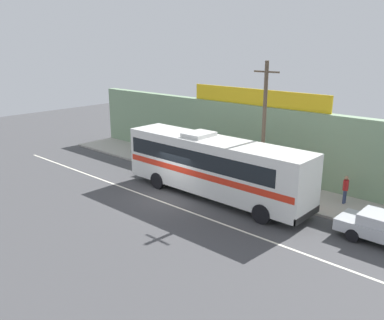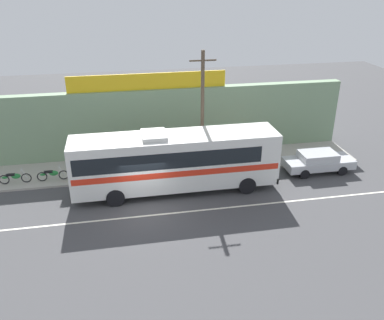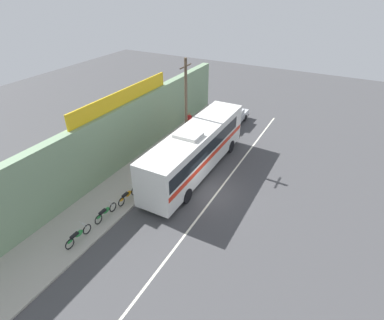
{
  "view_description": "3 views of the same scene",
  "coord_description": "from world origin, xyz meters",
  "px_view_note": "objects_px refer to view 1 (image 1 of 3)",
  "views": [
    {
      "loc": [
        16.25,
        -15.84,
        8.86
      ],
      "look_at": [
        0.7,
        1.27,
        2.17
      ],
      "focal_mm": 37.92,
      "sensor_mm": 36.0,
      "label": 1
    },
    {
      "loc": [
        -1.07,
        -19.74,
        12.1
      ],
      "look_at": [
        3.15,
        2.59,
        1.53
      ],
      "focal_mm": 38.18,
      "sensor_mm": 36.0,
      "label": 2
    },
    {
      "loc": [
        -15.66,
        -7.34,
        13.08
      ],
      "look_at": [
        1.4,
        1.8,
        1.33
      ],
      "focal_mm": 28.73,
      "sensor_mm": 36.0,
      "label": 3
    }
  ],
  "objects_px": {
    "intercity_bus": "(213,164)",
    "utility_pole": "(264,128)",
    "pedestrian_far_left": "(230,168)",
    "pedestrian_near_shop": "(346,188)",
    "motorcycle_orange": "(158,157)",
    "motorcycle_purple": "(138,152)",
    "motorcycle_black": "(175,163)"
  },
  "relations": [
    {
      "from": "intercity_bus",
      "to": "utility_pole",
      "type": "xyz_separation_m",
      "value": [
        2.09,
        1.95,
        2.11
      ]
    },
    {
      "from": "pedestrian_far_left",
      "to": "pedestrian_near_shop",
      "type": "bearing_deg",
      "value": 9.97
    },
    {
      "from": "utility_pole",
      "to": "motorcycle_orange",
      "type": "distance_m",
      "value": 10.13
    },
    {
      "from": "motorcycle_purple",
      "to": "pedestrian_far_left",
      "type": "distance_m",
      "value": 8.85
    },
    {
      "from": "pedestrian_near_shop",
      "to": "motorcycle_orange",
      "type": "bearing_deg",
      "value": -173.52
    },
    {
      "from": "motorcycle_purple",
      "to": "motorcycle_black",
      "type": "height_order",
      "value": "same"
    },
    {
      "from": "motorcycle_purple",
      "to": "pedestrian_near_shop",
      "type": "height_order",
      "value": "pedestrian_near_shop"
    },
    {
      "from": "motorcycle_orange",
      "to": "intercity_bus",
      "type": "bearing_deg",
      "value": -18.13
    },
    {
      "from": "intercity_bus",
      "to": "pedestrian_near_shop",
      "type": "bearing_deg",
      "value": 32.03
    },
    {
      "from": "intercity_bus",
      "to": "pedestrian_near_shop",
      "type": "xyz_separation_m",
      "value": [
        6.34,
        3.97,
        -0.99
      ]
    },
    {
      "from": "intercity_bus",
      "to": "pedestrian_far_left",
      "type": "relative_size",
      "value": 7.67
    },
    {
      "from": "intercity_bus",
      "to": "motorcycle_purple",
      "type": "bearing_deg",
      "value": 165.84
    },
    {
      "from": "pedestrian_far_left",
      "to": "intercity_bus",
      "type": "bearing_deg",
      "value": -74.36
    },
    {
      "from": "pedestrian_near_shop",
      "to": "intercity_bus",
      "type": "bearing_deg",
      "value": -147.97
    },
    {
      "from": "intercity_bus",
      "to": "motorcycle_orange",
      "type": "relative_size",
      "value": 6.29
    },
    {
      "from": "motorcycle_black",
      "to": "pedestrian_far_left",
      "type": "bearing_deg",
      "value": 5.58
    },
    {
      "from": "motorcycle_orange",
      "to": "pedestrian_far_left",
      "type": "bearing_deg",
      "value": 2.67
    },
    {
      "from": "intercity_bus",
      "to": "motorcycle_black",
      "type": "height_order",
      "value": "intercity_bus"
    },
    {
      "from": "utility_pole",
      "to": "motorcycle_purple",
      "type": "bearing_deg",
      "value": 177.71
    },
    {
      "from": "motorcycle_orange",
      "to": "motorcycle_purple",
      "type": "xyz_separation_m",
      "value": [
        -2.23,
        0.01,
        0.0
      ]
    },
    {
      "from": "motorcycle_black",
      "to": "intercity_bus",
      "type": "bearing_deg",
      "value": -22.86
    },
    {
      "from": "motorcycle_orange",
      "to": "motorcycle_purple",
      "type": "height_order",
      "value": "same"
    },
    {
      "from": "motorcycle_purple",
      "to": "pedestrian_near_shop",
      "type": "xyz_separation_m",
      "value": [
        15.94,
        1.55,
        0.51
      ]
    },
    {
      "from": "motorcycle_orange",
      "to": "pedestrian_far_left",
      "type": "xyz_separation_m",
      "value": [
        6.6,
        0.31,
        0.48
      ]
    },
    {
      "from": "pedestrian_far_left",
      "to": "pedestrian_near_shop",
      "type": "xyz_separation_m",
      "value": [
        7.1,
        1.25,
        0.03
      ]
    },
    {
      "from": "utility_pole",
      "to": "motorcycle_black",
      "type": "distance_m",
      "value": 8.3
    },
    {
      "from": "pedestrian_near_shop",
      "to": "motorcycle_black",
      "type": "bearing_deg",
      "value": -171.75
    },
    {
      "from": "intercity_bus",
      "to": "pedestrian_near_shop",
      "type": "relative_size",
      "value": 7.46
    },
    {
      "from": "motorcycle_orange",
      "to": "utility_pole",
      "type": "bearing_deg",
      "value": -2.76
    },
    {
      "from": "motorcycle_black",
      "to": "utility_pole",
      "type": "bearing_deg",
      "value": -2.4
    },
    {
      "from": "motorcycle_purple",
      "to": "pedestrian_far_left",
      "type": "bearing_deg",
      "value": 1.93
    },
    {
      "from": "motorcycle_orange",
      "to": "motorcycle_black",
      "type": "distance_m",
      "value": 1.99
    }
  ]
}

